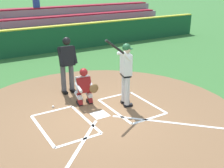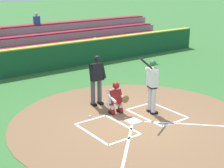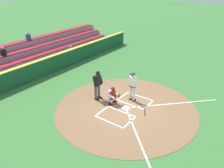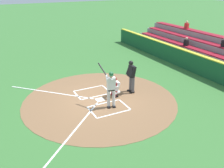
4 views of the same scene
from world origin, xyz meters
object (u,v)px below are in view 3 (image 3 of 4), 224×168
object	(u,v)px
batter	(133,84)
baseball	(100,109)
catcher	(113,95)
plate_umpire	(98,83)

from	to	relation	value
batter	baseball	xyz separation A→B (m)	(1.90, -0.96, -1.06)
batter	catcher	size ratio (longest dim) A/B	1.88
batter	catcher	world-z (taller)	batter
catcher	plate_umpire	world-z (taller)	plate_umpire
plate_umpire	baseball	world-z (taller)	plate_umpire
batter	plate_umpire	xyz separation A→B (m)	(1.05, -1.79, -0.02)
catcher	batter	bearing A→B (deg)	143.34
batter	baseball	distance (m)	2.38
catcher	plate_umpire	xyz separation A→B (m)	(0.07, -1.06, 0.49)
batter	catcher	bearing A→B (deg)	-36.66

